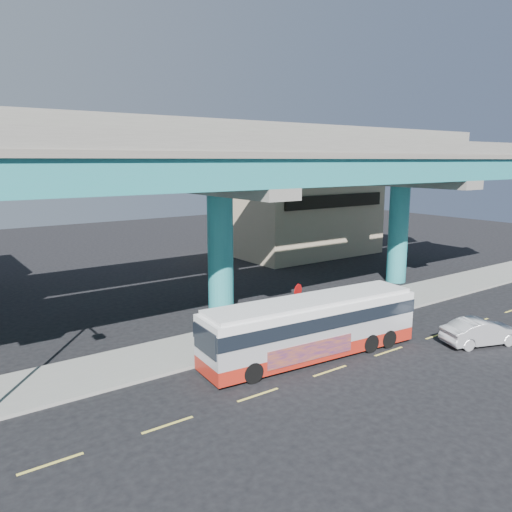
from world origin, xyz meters
TOP-DOWN VIEW (x-y plane):
  - ground at (0.00, 0.00)m, footprint 120.00×120.00m
  - sidewalk at (0.00, 5.50)m, footprint 70.00×4.00m
  - lane_markings at (-0.00, -0.30)m, footprint 58.00×0.12m
  - viaduct at (-0.00, 9.11)m, footprint 52.00×12.40m
  - building_beige at (18.00, 22.98)m, footprint 14.00×10.23m
  - transit_bus at (0.47, 1.49)m, footprint 11.44×3.34m
  - sedan at (8.61, -2.41)m, footprint 4.01×5.00m
  - stop_sign at (1.86, 4.18)m, footprint 0.78×0.31m

SIDE VIEW (x-z plane):
  - ground at x=0.00m, z-range 0.00..0.00m
  - lane_markings at x=0.00m, z-range 0.00..0.01m
  - sidewalk at x=0.00m, z-range 0.00..0.15m
  - sedan at x=8.61m, z-range 0.00..1.35m
  - transit_bus at x=0.47m, z-range 0.14..3.03m
  - stop_sign at x=1.86m, z-range 0.77..3.49m
  - building_beige at x=18.00m, z-range 0.01..7.01m
  - viaduct at x=0.00m, z-range 3.29..14.99m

